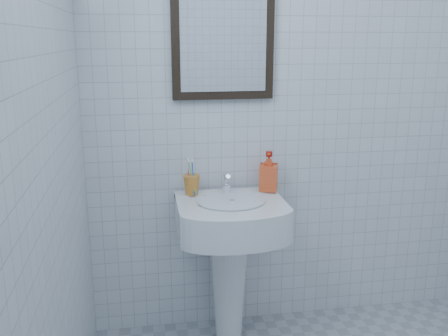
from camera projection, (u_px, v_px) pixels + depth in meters
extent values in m
cube|color=silver|center=(301.00, 95.00, 2.56)|extent=(2.20, 0.02, 2.50)
cube|color=silver|center=(27.00, 156.00, 1.23)|extent=(0.02, 2.40, 2.50)
cone|color=white|center=(229.00, 284.00, 2.54)|extent=(0.20, 0.20, 0.64)
cube|color=white|center=(231.00, 216.00, 2.40)|extent=(0.51, 0.37, 0.16)
cube|color=white|center=(226.00, 194.00, 2.52)|extent=(0.51, 0.09, 0.03)
cylinder|color=silver|center=(232.00, 201.00, 2.35)|extent=(0.32, 0.32, 0.01)
cylinder|color=silver|center=(226.00, 189.00, 2.49)|extent=(0.04, 0.04, 0.04)
cylinder|color=silver|center=(227.00, 179.00, 2.46)|extent=(0.02, 0.08, 0.07)
cylinder|color=silver|center=(226.00, 181.00, 2.50)|extent=(0.03, 0.04, 0.08)
imported|color=red|center=(269.00, 171.00, 2.51)|extent=(0.11, 0.12, 0.20)
cube|color=black|center=(223.00, 35.00, 2.40)|extent=(0.50, 0.04, 0.62)
cube|color=white|center=(224.00, 35.00, 2.38)|extent=(0.42, 0.00, 0.54)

